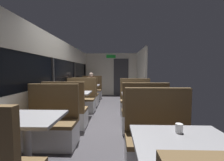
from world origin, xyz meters
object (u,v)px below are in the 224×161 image
object	(u,v)px
bench_near_window_facing_entry	(51,127)
dining_table_front_aisle	(184,151)
dining_table_near_window	(27,124)
bench_front_aisle_facing_entry	(160,145)
seated_passenger	(91,88)
coffee_cup_secondary	(179,128)
coffee_cup_primary	(131,92)
bench_rear_aisle_facing_entry	(135,103)
bench_rear_aisle_facing_end	(144,117)
bench_far_window_facing_entry	(92,92)
dining_table_far_window	(89,87)
bench_far_window_facing_end	(86,97)
dining_table_mid_window	(74,96)
dining_table_rear_aisle	(139,97)
bench_mid_window_facing_entry	(80,102)
bench_mid_window_facing_end	(66,114)

from	to	relation	value
bench_near_window_facing_entry	dining_table_front_aisle	world-z (taller)	bench_near_window_facing_entry
dining_table_near_window	bench_front_aisle_facing_entry	distance (m)	1.82
bench_near_window_facing_entry	dining_table_near_window	bearing A→B (deg)	-90.00
seated_passenger	coffee_cup_secondary	xyz separation A→B (m)	(1.81, -5.53, 0.25)
coffee_cup_primary	coffee_cup_secondary	xyz separation A→B (m)	(0.22, -2.51, 0.00)
bench_rear_aisle_facing_entry	coffee_cup_secondary	world-z (taller)	bench_rear_aisle_facing_entry
dining_table_front_aisle	bench_rear_aisle_facing_end	world-z (taller)	bench_rear_aisle_facing_end
bench_far_window_facing_entry	bench_front_aisle_facing_entry	distance (m)	5.36
bench_front_aisle_facing_entry	dining_table_far_window	bearing A→B (deg)	112.34
bench_rear_aisle_facing_entry	bench_far_window_facing_end	bearing A→B (deg)	150.12
bench_near_window_facing_entry	bench_far_window_facing_end	bearing A→B (deg)	90.00
seated_passenger	dining_table_mid_window	bearing A→B (deg)	-90.00
dining_table_rear_aisle	bench_front_aisle_facing_entry	bearing A→B (deg)	-90.00
dining_table_mid_window	bench_far_window_facing_entry	distance (m)	2.94
dining_table_near_window	bench_near_window_facing_entry	distance (m)	0.77
dining_table_front_aisle	seated_passenger	distance (m)	5.96
coffee_cup_secondary	bench_rear_aisle_facing_end	bearing A→B (deg)	90.49
dining_table_front_aisle	dining_table_rear_aisle	bearing A→B (deg)	90.00
bench_far_window_facing_entry	bench_rear_aisle_facing_entry	bearing A→B (deg)	-53.59
bench_front_aisle_facing_entry	seated_passenger	distance (m)	5.30
bench_near_window_facing_entry	coffee_cup_secondary	bearing A→B (deg)	-32.49
bench_front_aisle_facing_entry	coffee_cup_primary	world-z (taller)	bench_front_aisle_facing_entry
bench_mid_window_facing_entry	seated_passenger	bearing A→B (deg)	90.00
dining_table_near_window	dining_table_mid_window	world-z (taller)	same
coffee_cup_primary	dining_table_front_aisle	bearing A→B (deg)	-85.67
dining_table_front_aisle	bench_front_aisle_facing_entry	size ratio (longest dim) A/B	0.82
dining_table_near_window	coffee_cup_primary	distance (m)	2.60
dining_table_near_window	bench_mid_window_facing_end	xyz separation A→B (m)	(0.00, 1.53, -0.31)
dining_table_far_window	bench_front_aisle_facing_entry	distance (m)	4.72
dining_table_rear_aisle	dining_table_mid_window	bearing A→B (deg)	173.62
bench_mid_window_facing_end	bench_far_window_facing_entry	distance (m)	3.63
dining_table_front_aisle	bench_rear_aisle_facing_end	bearing A→B (deg)	90.00
bench_far_window_facing_entry	seated_passenger	bearing A→B (deg)	-90.00
bench_far_window_facing_entry	bench_rear_aisle_facing_entry	distance (m)	3.02
dining_table_near_window	dining_table_rear_aisle	bearing A→B (deg)	48.56
bench_far_window_facing_end	coffee_cup_secondary	size ratio (longest dim) A/B	12.22
dining_table_near_window	dining_table_rear_aisle	size ratio (longest dim) A/B	1.00
bench_near_window_facing_entry	bench_rear_aisle_facing_end	bearing A→B (deg)	19.35
bench_rear_aisle_facing_entry	coffee_cup_primary	xyz separation A→B (m)	(-0.20, -0.67, 0.46)
dining_table_mid_window	dining_table_front_aisle	xyz separation A→B (m)	(1.79, -2.83, 0.00)
dining_table_mid_window	bench_far_window_facing_end	distance (m)	1.56
bench_near_window_facing_entry	coffee_cup_secondary	xyz separation A→B (m)	(1.81, -1.15, 0.46)
coffee_cup_secondary	dining_table_rear_aisle	bearing A→B (deg)	90.35
coffee_cup_primary	dining_table_far_window	bearing A→B (deg)	123.52
dining_table_front_aisle	dining_table_rear_aisle	xyz separation A→B (m)	(0.00, 2.63, 0.00)
dining_table_mid_window	seated_passenger	size ratio (longest dim) A/B	0.71
coffee_cup_secondary	bench_front_aisle_facing_entry	bearing A→B (deg)	91.58
bench_far_window_facing_entry	seated_passenger	xyz separation A→B (m)	(0.00, -0.07, 0.21)
bench_mid_window_facing_end	dining_table_rear_aisle	xyz separation A→B (m)	(1.79, 0.50, 0.31)
bench_far_window_facing_end	bench_front_aisle_facing_entry	distance (m)	4.07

